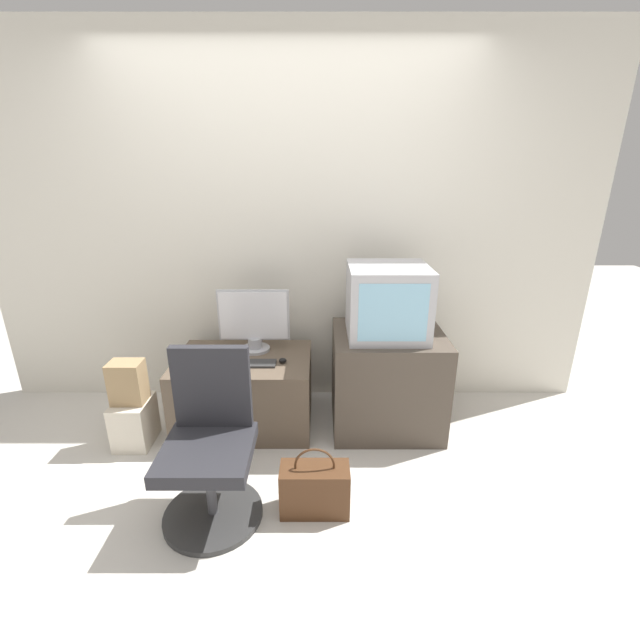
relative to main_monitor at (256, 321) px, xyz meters
The scene contains 12 objects.
ground_plane 1.27m from the main_monitor, 76.18° to the right, with size 12.00×12.00×0.00m, color beige.
wall_back 0.71m from the main_monitor, 51.44° to the left, with size 4.40×0.05×2.60m.
desk 0.49m from the main_monitor, 116.93° to the right, with size 0.91×0.63×0.50m.
side_stand 1.00m from the main_monitor, ahead, with size 0.73×0.63×0.68m.
main_monitor is the anchor object (origin of this frame).
keyboard 0.31m from the main_monitor, 85.80° to the right, with size 0.30×0.12×0.01m.
mouse 0.36m from the main_monitor, 45.20° to the right, with size 0.05×0.04×0.03m.
crt_tv 0.92m from the main_monitor, 10.43° to the right, with size 0.50×0.48×0.46m.
office_chair 1.02m from the main_monitor, 95.98° to the right, with size 0.51×0.51×0.88m.
cardboard_box_lower 1.01m from the main_monitor, 153.79° to the right, with size 0.22×0.28×0.31m.
cardboard_box_upper 0.88m from the main_monitor, 153.79° to the right, with size 0.20×0.15×0.27m.
handbag 1.21m from the main_monitor, 66.13° to the right, with size 0.36×0.17×0.39m.
Camera 1 is at (0.21, -1.75, 1.72)m, focal length 24.00 mm.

